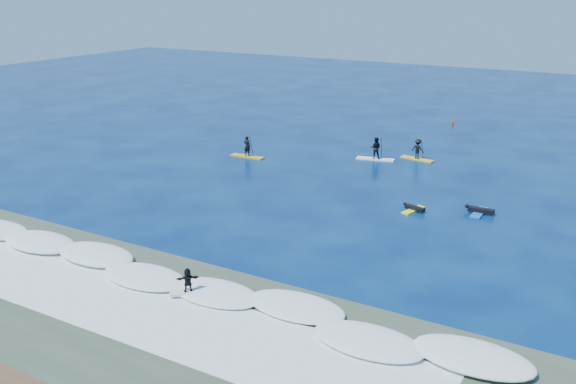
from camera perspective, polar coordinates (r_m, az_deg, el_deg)
The scene contains 11 objects.
ground at distance 41.08m, azimuth -3.69°, elevation -1.87°, with size 160.00×160.00×0.00m, color #031445.
shallow_water at distance 31.45m, azimuth -18.21°, elevation -9.35°, with size 90.00×13.00×0.01m, color #314335.
breaking_wave at distance 33.89m, azimuth -13.20°, elevation -6.84°, with size 40.00×6.00×0.30m, color white.
whitewater at distance 32.03m, azimuth -16.88°, elevation -8.70°, with size 34.00×5.00×0.02m, color silver.
sup_paddler_left at distance 54.06m, azimuth -3.64°, elevation 3.79°, with size 3.00×0.86×2.09m.
sup_paddler_center at distance 53.61m, azimuth 7.80°, elevation 3.72°, with size 3.22×1.43×2.19m.
sup_paddler_right at distance 54.21m, azimuth 11.45°, elevation 3.64°, with size 2.93×1.15×2.01m.
prone_paddler_near at distance 42.12m, azimuth 11.11°, elevation -1.47°, with size 1.57×2.05×0.41m.
prone_paddler_far at distance 42.66m, azimuth 16.66°, elevation -1.62°, with size 1.87×2.36×0.49m.
wave_surfer at distance 30.57m, azimuth -8.89°, elevation -7.90°, with size 1.58×1.54×1.26m.
marker_buoy at distance 68.36m, azimuth 14.41°, elevation 5.96°, with size 0.24×0.24×0.57m.
Camera 1 is at (21.68, -31.93, 14.06)m, focal length 40.00 mm.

